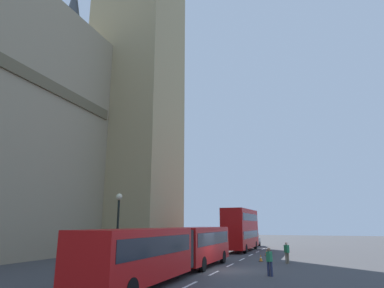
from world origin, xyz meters
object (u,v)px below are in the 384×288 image
object	(u,v)px
pedestrian_near_cones	(269,261)
pedestrian_by_kerb	(287,252)
articulated_bus	(175,247)
street_lamp	(118,225)
double_decker_bus	(241,228)
traffic_cone_west	(261,258)
traffic_cone_middle	(267,253)
sedan_lead	(252,240)

from	to	relation	value
pedestrian_near_cones	pedestrian_by_kerb	bearing A→B (deg)	-3.99
articulated_bus	street_lamp	world-z (taller)	street_lamp
pedestrian_near_cones	pedestrian_by_kerb	xyz separation A→B (m)	(7.33, -0.51, 0.00)
street_lamp	double_decker_bus	bearing A→B (deg)	-12.37
traffic_cone_west	traffic_cone_middle	size ratio (longest dim) A/B	1.00
articulated_bus	traffic_cone_west	distance (m)	10.83
articulated_bus	double_decker_bus	xyz separation A→B (m)	(20.84, 0.00, 0.96)
traffic_cone_west	street_lamp	world-z (taller)	street_lamp
articulated_bus	traffic_cone_middle	world-z (taller)	articulated_bus
pedestrian_by_kerb	sedan_lead	bearing A→B (deg)	17.36
traffic_cone_west	pedestrian_by_kerb	distance (m)	2.52
double_decker_bus	pedestrian_near_cones	distance (m)	19.94
sedan_lead	traffic_cone_middle	xyz separation A→B (m)	(-13.86, -3.84, -0.63)
sedan_lead	traffic_cone_middle	distance (m)	14.40
double_decker_bus	traffic_cone_middle	bearing A→B (deg)	-145.06
pedestrian_by_kerb	traffic_cone_middle	bearing A→B (deg)	21.20
sedan_lead	double_decker_bus	bearing A→B (deg)	-178.64
articulated_bus	pedestrian_by_kerb	xyz separation A→B (m)	(9.13, -6.16, -0.83)
double_decker_bus	street_lamp	world-z (taller)	street_lamp
traffic_cone_west	pedestrian_by_kerb	size ratio (longest dim) A/B	0.34
sedan_lead	pedestrian_by_kerb	distance (m)	21.34
traffic_cone_west	pedestrian_near_cones	distance (m)	8.41
double_decker_bus	sedan_lead	size ratio (longest dim) A/B	2.41
articulated_bus	pedestrian_by_kerb	world-z (taller)	articulated_bus
street_lamp	pedestrian_near_cones	bearing A→B (deg)	-81.65
traffic_cone_west	pedestrian_near_cones	size ratio (longest dim) A/B	0.34
traffic_cone_west	articulated_bus	bearing A→B (deg)	158.79
sedan_lead	traffic_cone_middle	world-z (taller)	sedan_lead
traffic_cone_middle	pedestrian_near_cones	world-z (taller)	pedestrian_near_cones
double_decker_bus	pedestrian_near_cones	bearing A→B (deg)	-163.47
pedestrian_by_kerb	pedestrian_near_cones	bearing A→B (deg)	176.01
sedan_lead	traffic_cone_middle	bearing A→B (deg)	-164.50
pedestrian_by_kerb	street_lamp	bearing A→B (deg)	129.58
double_decker_bus	street_lamp	size ratio (longest dim) A/B	2.01
articulated_bus	pedestrian_near_cones	distance (m)	5.99
pedestrian_near_cones	traffic_cone_west	bearing A→B (deg)	12.17
traffic_cone_middle	street_lamp	bearing A→B (deg)	152.02
sedan_lead	traffic_cone_west	distance (m)	19.93
double_decker_bus	sedan_lead	bearing A→B (deg)	1.36
traffic_cone_west	street_lamp	size ratio (longest dim) A/B	0.11
street_lamp	pedestrian_near_cones	xyz separation A→B (m)	(1.49, -10.16, -2.14)
articulated_bus	street_lamp	size ratio (longest dim) A/B	3.49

